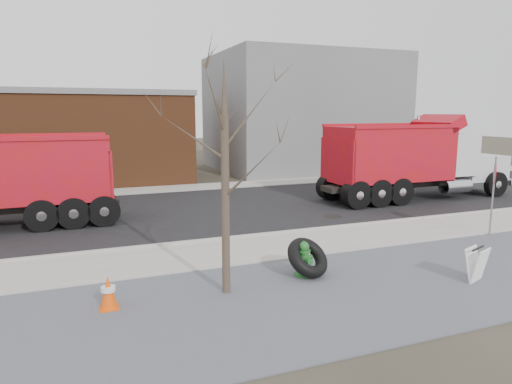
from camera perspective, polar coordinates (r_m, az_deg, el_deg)
name	(u,v)px	position (r m, az deg, el deg)	size (l,w,h in m)	color
ground	(301,247)	(14.00, 5.66, -6.87)	(120.00, 120.00, 0.00)	#383328
gravel_verge	(369,287)	(11.17, 13.96, -11.47)	(60.00, 5.00, 0.03)	gray
sidewalk	(297,244)	(14.21, 5.20, -6.49)	(60.00, 2.50, 0.06)	#9E9B93
curb	(280,233)	(15.33, 3.04, -5.13)	(60.00, 0.15, 0.11)	#9E9B93
road	(235,207)	(19.65, -2.66, -1.91)	(60.00, 9.40, 0.02)	black
far_sidewalk	(201,187)	(25.03, -6.84, 0.64)	(60.00, 2.00, 0.06)	#9E9B93
building_grey	(301,113)	(33.54, 5.62, 9.81)	(12.00, 10.00, 8.00)	gray
building_brick	(3,138)	(29.23, -29.04, 5.97)	(20.20, 8.20, 5.30)	brown
bare_tree	(225,147)	(9.81, -3.93, 5.59)	(3.20, 3.20, 5.20)	#382D23
fire_hydrant	(304,260)	(11.49, 6.01, -8.49)	(0.52, 0.50, 0.90)	#2D7633
truck_tire	(308,258)	(11.45, 6.47, -8.15)	(1.41, 1.34, 1.01)	black
stop_sign	(494,182)	(16.71, 27.61, 1.12)	(0.52, 0.54, 2.64)	gray
sandwich_board	(477,264)	(12.22, 25.87, -8.15)	(0.70, 0.57, 0.84)	white
traffic_cone_near	(108,293)	(10.09, -17.97, -11.89)	(0.38, 0.38, 0.73)	#FF4E08
dump_truck_red_a	(412,157)	(22.56, 18.87, 4.15)	(9.72, 2.75, 3.89)	black
dump_truck_red_b	(0,177)	(18.16, -29.35, 1.66)	(8.49, 2.49, 3.59)	black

